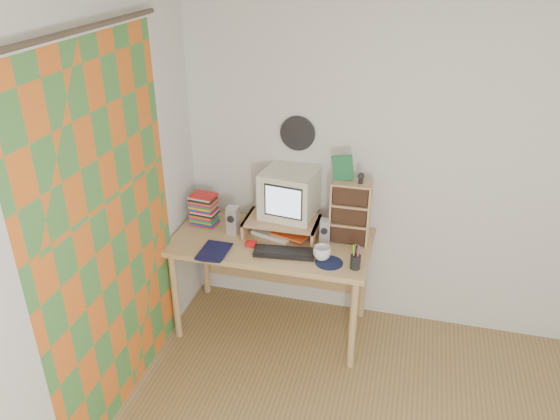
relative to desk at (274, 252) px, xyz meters
The scene contains 21 objects.
ceiling 2.59m from the desk, 54.49° to the right, with size 3.50×3.50×0.00m, color white.
back_wall 1.25m from the desk, 16.59° to the left, with size 3.50×3.50×0.00m, color silver.
left_wall 1.73m from the desk, 116.51° to the right, with size 3.50×3.50×0.00m, color silver.
curtain 1.29m from the desk, 125.22° to the right, with size 2.20×2.20×0.00m, color #D3621D.
wall_disc 0.87m from the desk, 70.78° to the left, with size 0.25×0.25×0.02m, color black.
desk is the anchor object (origin of this frame).
monitor_riser 0.24m from the desk, 36.34° to the left, with size 0.52×0.30×0.12m.
crt_monitor 0.44m from the desk, 46.96° to the left, with size 0.36×0.36×0.34m, color silver.
speaker_left 0.38m from the desk, behind, with size 0.08×0.08×0.21m, color silver.
speaker_right 0.44m from the desk, ahead, with size 0.07×0.07×0.19m, color silver.
keyboard 0.30m from the desk, 58.76° to the right, with size 0.41×0.14×0.03m, color black.
dvd_stack 0.61m from the desk, behind, with size 0.18×0.13×0.26m, color brown, non-canonical shape.
cd_rack 0.64m from the desk, ahead, with size 0.27×0.14×0.45m, color tan.
mug 0.49m from the desk, 29.73° to the right, with size 0.12×0.12×0.09m, color white.
diary 0.56m from the desk, 142.10° to the right, with size 0.23×0.17×0.05m, color #0F1037.
mousepad 0.53m from the desk, 30.09° to the right, with size 0.18×0.18×0.00m, color #101536.
pen_cup 0.71m from the desk, 24.21° to the right, with size 0.07×0.07×0.13m, color black, non-canonical shape.
papers 0.17m from the desk, 34.12° to the left, with size 0.29×0.21×0.04m, color silver, non-canonical shape.
red_box 0.26m from the desk, 122.19° to the right, with size 0.07×0.04×0.04m, color red.
game_box 0.82m from the desk, 10.12° to the left, with size 0.13×0.03×0.17m, color #1C6236.
webcam 0.86m from the desk, ahead, with size 0.04×0.04×0.08m, color black, non-canonical shape.
Camera 1 is at (-0.13, -1.83, 2.68)m, focal length 35.00 mm.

